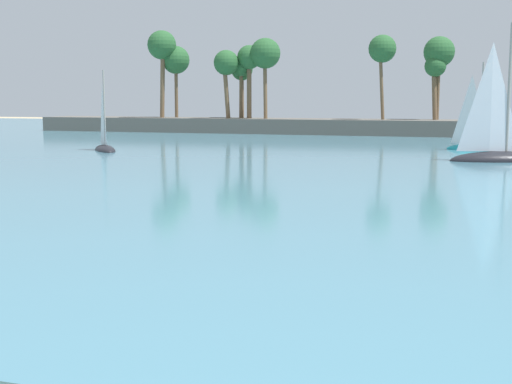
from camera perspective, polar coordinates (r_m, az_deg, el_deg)
name	(u,v)px	position (r m, az deg, el deg)	size (l,w,h in m)	color
sea	(412,145)	(63.96, 12.81, 3.84)	(220.00, 110.74, 0.06)	teal
palm_headland	(402,108)	(79.35, 12.02, 6.86)	(94.96, 6.13, 12.40)	#605B54
sailboat_near_shore	(476,142)	(58.11, 17.76, 3.97)	(5.37, 3.53, 7.51)	teal
sailboat_mid_bay	(105,143)	(56.45, -12.45, 4.00)	(4.10, 4.54, 6.84)	black
sailboat_toward_headland	(499,148)	(48.63, 19.50, 3.45)	(7.03, 3.74, 9.76)	black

